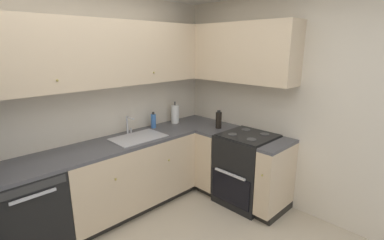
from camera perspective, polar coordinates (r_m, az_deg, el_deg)
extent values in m
cube|color=beige|center=(3.38, -22.44, 1.87)|extent=(3.79, 0.05, 2.50)
cube|color=beige|center=(3.48, 19.90, 2.48)|extent=(0.05, 3.30, 2.50)
cube|color=black|center=(3.18, -30.29, -15.88)|extent=(0.60, 0.60, 0.85)
cube|color=#333333|center=(2.75, -29.64, -11.87)|extent=(0.55, 0.01, 0.07)
cube|color=silver|center=(2.77, -29.37, -13.29)|extent=(0.36, 0.02, 0.02)
cube|color=beige|center=(3.53, -12.47, -10.24)|extent=(1.62, 0.60, 0.76)
cube|color=black|center=(3.75, -12.35, -15.97)|extent=(1.62, 0.54, 0.09)
sphere|color=tan|center=(3.06, -15.16, -11.52)|extent=(0.02, 0.02, 0.02)
sphere|color=tan|center=(3.43, -4.68, -8.11)|extent=(0.02, 0.02, 0.02)
cube|color=#4C4C51|center=(3.38, -12.88, -4.15)|extent=(2.83, 0.60, 0.03)
cube|color=beige|center=(3.89, 5.22, -7.50)|extent=(0.60, 0.28, 0.76)
cube|color=black|center=(4.09, 5.35, -12.88)|extent=(0.54, 0.28, 0.09)
cube|color=beige|center=(3.44, 16.61, -11.18)|extent=(0.60, 0.19, 0.76)
cube|color=black|center=(3.67, 16.34, -16.99)|extent=(0.54, 0.19, 0.09)
sphere|color=tan|center=(3.14, 13.97, -10.79)|extent=(0.02, 0.02, 0.02)
cube|color=#4C4C51|center=(3.76, 5.36, -1.90)|extent=(0.60, 0.28, 0.03)
cube|color=#4C4C51|center=(3.29, 17.12, -4.96)|extent=(0.60, 0.19, 0.03)
cube|color=black|center=(3.66, 10.99, -9.66)|extent=(0.64, 0.62, 0.88)
cube|color=black|center=(3.49, 7.72, -13.69)|extent=(0.02, 0.55, 0.37)
cube|color=silver|center=(3.38, 7.61, -10.77)|extent=(0.02, 0.43, 0.02)
cube|color=black|center=(3.50, 11.35, -2.99)|extent=(0.59, 0.60, 0.01)
cube|color=black|center=(3.73, 14.05, -0.94)|extent=(0.03, 0.60, 0.15)
cylinder|color=#4C4C4C|center=(3.32, 11.93, -3.86)|extent=(0.11, 0.11, 0.01)
cylinder|color=#4C4C4C|center=(3.46, 8.18, -2.87)|extent=(0.11, 0.11, 0.01)
cylinder|color=#4C4C4C|center=(3.54, 14.47, -2.79)|extent=(0.11, 0.11, 0.01)
cylinder|color=#4C4C4C|center=(3.68, 10.85, -1.91)|extent=(0.11, 0.11, 0.01)
cube|color=beige|center=(3.25, -17.70, 12.65)|extent=(2.51, 0.32, 0.70)
sphere|color=tan|center=(2.89, -25.56, 7.22)|extent=(0.02, 0.02, 0.02)
sphere|color=tan|center=(3.41, -7.71, 9.48)|extent=(0.02, 0.02, 0.02)
cube|color=beige|center=(3.65, 8.32, 13.35)|extent=(0.32, 1.66, 0.70)
cube|color=#B7B7BC|center=(3.41, -10.81, -3.46)|extent=(0.61, 0.40, 0.01)
cube|color=gray|center=(3.43, -10.77, -4.24)|extent=(0.56, 0.36, 0.09)
cube|color=#99999E|center=(3.43, -10.78, -4.03)|extent=(0.02, 0.35, 0.06)
cylinder|color=silver|center=(3.57, -12.97, -0.96)|extent=(0.02, 0.02, 0.22)
cylinder|color=silver|center=(3.48, -12.41, 0.41)|extent=(0.02, 0.15, 0.02)
cylinder|color=silver|center=(3.62, -12.22, -2.06)|extent=(0.02, 0.02, 0.06)
cylinder|color=#3F72BF|center=(3.77, -7.80, -0.21)|extent=(0.07, 0.07, 0.18)
cylinder|color=#262626|center=(3.74, -7.86, 1.37)|extent=(0.03, 0.03, 0.03)
cylinder|color=white|center=(3.96, -3.44, 1.20)|extent=(0.11, 0.11, 0.26)
cylinder|color=#3F3F3F|center=(3.96, -3.44, 1.48)|extent=(0.02, 0.02, 0.32)
cylinder|color=black|center=(3.72, 5.40, -0.05)|extent=(0.08, 0.08, 0.22)
cylinder|color=black|center=(3.69, 5.45, 1.75)|extent=(0.04, 0.04, 0.02)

